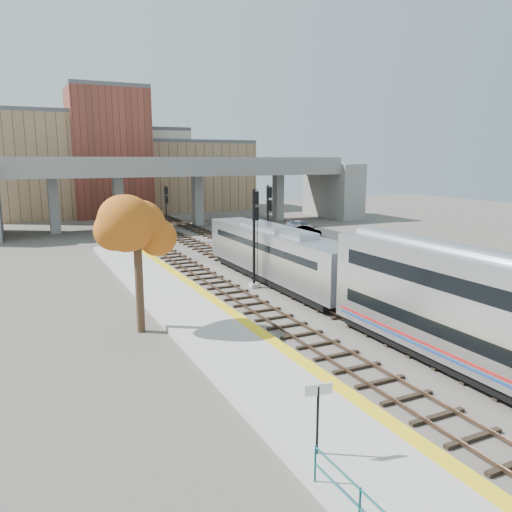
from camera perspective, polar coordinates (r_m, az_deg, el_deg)
name	(u,v)px	position (r m, az deg, el deg)	size (l,w,h in m)	color
ground	(341,322)	(29.30, 9.72, -7.48)	(160.00, 160.00, 0.00)	#47423D
platform	(224,339)	(25.92, -3.64, -9.43)	(4.50, 60.00, 0.35)	#9E9E99
yellow_strip	(258,330)	(26.58, 0.19, -8.46)	(0.70, 60.00, 0.01)	yellow
tracks	(260,275)	(40.10, 0.46, -2.17)	(10.70, 95.00, 0.25)	black
overpass	(183,184)	(70.88, -8.36, 8.14)	(54.00, 12.00, 9.50)	slate
buildings_far	(125,167)	(90.83, -14.80, 9.80)	(43.00, 21.00, 20.60)	#967857
parking_lot	(301,238)	(59.64, 5.16, 2.09)	(14.00, 18.00, 0.04)	black
locomotive	(276,253)	(37.45, 2.28, 0.32)	(3.02, 19.05, 4.10)	#A8AAB2
signal_mast_near	(254,239)	(35.71, -0.18, 1.91)	(0.60, 0.64, 7.16)	#9E9E99
signal_mast_mid	(268,227)	(42.73, 1.38, 3.33)	(0.60, 0.64, 7.07)	#9E9E99
signal_mast_far	(166,215)	(57.24, -10.20, 4.58)	(0.60, 0.64, 6.31)	#9E9E99
station_sign	(318,404)	(15.74, 7.09, -16.44)	(0.89, 0.21, 2.27)	black
tree	(137,231)	(26.83, -13.47, 2.80)	(3.60, 3.60, 7.45)	#382619
car_a	(288,239)	(54.23, 3.70, 1.96)	(1.59, 3.94, 1.34)	#99999E
car_b	(306,231)	(60.60, 5.70, 2.82)	(1.28, 3.68, 1.21)	#99999E
car_c	(300,226)	(65.68, 5.09, 3.48)	(1.74, 4.27, 1.24)	#99999E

